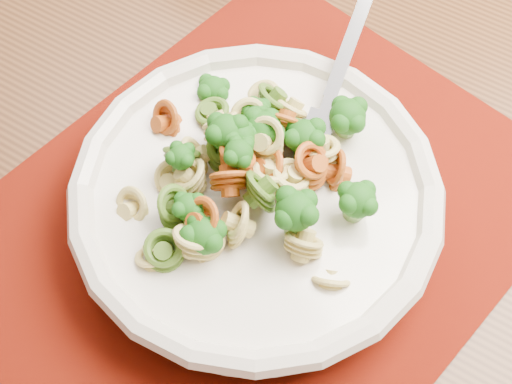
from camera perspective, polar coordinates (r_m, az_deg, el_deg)
dining_table at (r=0.70m, az=-9.09°, el=-1.52°), size 1.58×1.32×0.76m
placemat at (r=0.55m, az=-0.68°, el=-2.98°), size 0.52×0.44×0.00m
pasta_bowl at (r=0.53m, az=0.00°, el=-0.49°), size 0.28×0.28×0.05m
pasta_broccoli_heap at (r=0.52m, az=0.00°, el=0.34°), size 0.23×0.23×0.06m
fork at (r=0.55m, az=5.05°, el=5.24°), size 0.17×0.12×0.08m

